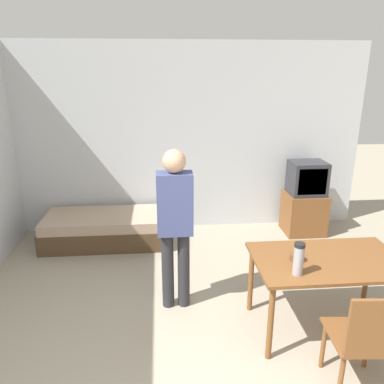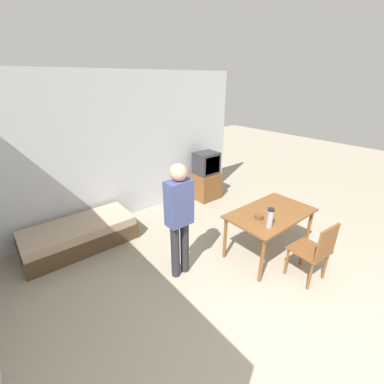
{
  "view_description": "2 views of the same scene",
  "coord_description": "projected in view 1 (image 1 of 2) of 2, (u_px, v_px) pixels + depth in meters",
  "views": [
    {
      "loc": [
        -0.23,
        -1.46,
        2.32
      ],
      "look_at": [
        0.1,
        2.29,
        1.08
      ],
      "focal_mm": 35.0,
      "sensor_mm": 36.0,
      "label": 1
    },
    {
      "loc": [
        -1.8,
        -0.5,
        2.55
      ],
      "look_at": [
        0.33,
        2.13,
        1.05
      ],
      "focal_mm": 24.0,
      "sensor_mm": 36.0,
      "label": 2
    }
  ],
  "objects": [
    {
      "name": "dining_table",
      "position": [
        328.0,
        267.0,
        3.33
      ],
      "size": [
        1.32,
        0.79,
        0.72
      ],
      "color": "brown",
      "rests_on": "ground_plane"
    },
    {
      "name": "mate_bowl",
      "position": [
        297.0,
        257.0,
        3.27
      ],
      "size": [
        0.12,
        0.12,
        0.06
      ],
      "color": "brown",
      "rests_on": "dining_table"
    },
    {
      "name": "wall_back",
      "position": [
        175.0,
        139.0,
        5.41
      ],
      "size": [
        5.5,
        0.06,
        2.7
      ],
      "color": "silver",
      "rests_on": "ground_plane"
    },
    {
      "name": "daybed",
      "position": [
        107.0,
        229.0,
        5.21
      ],
      "size": [
        1.72,
        0.79,
        0.41
      ],
      "color": "#4C3823",
      "rests_on": "ground_plane"
    },
    {
      "name": "thermos_flask",
      "position": [
        299.0,
        257.0,
        3.01
      ],
      "size": [
        0.09,
        0.09,
        0.28
      ],
      "color": "#99999E",
      "rests_on": "dining_table"
    },
    {
      "name": "person_standing",
      "position": [
        175.0,
        220.0,
        3.58
      ],
      "size": [
        0.34,
        0.22,
        1.63
      ],
      "color": "#28282D",
      "rests_on": "ground_plane"
    },
    {
      "name": "tv",
      "position": [
        305.0,
        200.0,
        5.45
      ],
      "size": [
        0.56,
        0.5,
        1.08
      ],
      "color": "brown",
      "rests_on": "ground_plane"
    },
    {
      "name": "wooden_chair",
      "position": [
        366.0,
        338.0,
        2.65
      ],
      "size": [
        0.47,
        0.47,
        0.9
      ],
      "color": "brown",
      "rests_on": "ground_plane"
    }
  ]
}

